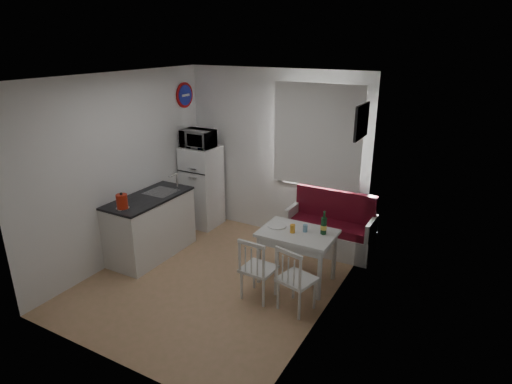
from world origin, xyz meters
TOP-DOWN VIEW (x-y plane):
  - floor at (0.00, 0.00)m, footprint 3.00×3.50m
  - ceiling at (0.00, 0.00)m, footprint 3.00×3.50m
  - wall_back at (0.00, 1.75)m, footprint 3.00×0.02m
  - wall_front at (0.00, -1.75)m, footprint 3.00×0.02m
  - wall_left at (-1.50, 0.00)m, footprint 0.02×3.50m
  - wall_right at (1.50, 0.00)m, footprint 0.02×3.50m
  - window at (0.70, 1.72)m, footprint 1.22×0.06m
  - curtain at (0.70, 1.65)m, footprint 1.35×0.02m
  - kitchen_counter at (-1.20, 0.16)m, footprint 0.62×1.32m
  - wall_sign at (-1.47, 1.45)m, footprint 0.03×0.40m
  - picture_frame at (1.48, 1.10)m, footprint 0.04×0.52m
  - bench at (1.04, 1.51)m, footprint 1.27×0.49m
  - dining_table at (0.95, 0.49)m, footprint 0.94×0.66m
  - chair_left at (0.70, -0.16)m, footprint 0.40×0.38m
  - chair_right at (1.20, -0.16)m, footprint 0.46×0.45m
  - fridge at (-1.18, 1.40)m, footprint 0.54×0.54m
  - microwave at (-1.18, 1.35)m, footprint 0.51×0.34m
  - kettle at (-1.15, -0.38)m, footprint 0.17×0.17m
  - wine_bottle at (1.25, 0.59)m, footprint 0.08×0.08m
  - drinking_glass_orange at (0.90, 0.44)m, footprint 0.06×0.06m
  - drinking_glass_blue at (1.03, 0.54)m, footprint 0.06×0.06m
  - plate at (0.65, 0.51)m, footprint 0.24×0.24m

SIDE VIEW (x-z plane):
  - floor at x=0.00m, z-range -0.01..0.01m
  - bench at x=1.04m, z-range -0.15..0.76m
  - kitchen_counter at x=-1.20m, z-range -0.12..1.04m
  - chair_left at x=0.70m, z-range 0.28..0.72m
  - chair_right at x=1.20m, z-range 0.29..0.72m
  - dining_table at x=0.95m, z-range 0.27..0.97m
  - fridge at x=-1.18m, z-range 0.00..1.36m
  - plate at x=0.65m, z-range 0.70..0.72m
  - drinking_glass_blue at x=1.03m, z-range 0.70..0.80m
  - drinking_glass_orange at x=0.90m, z-range 0.70..0.81m
  - wine_bottle at x=1.25m, z-range 0.70..1.01m
  - kettle at x=-1.15m, z-range 0.90..1.13m
  - wall_back at x=0.00m, z-range 0.00..2.60m
  - wall_front at x=0.00m, z-range 0.00..2.60m
  - wall_left at x=-1.50m, z-range 0.00..2.60m
  - wall_right at x=1.50m, z-range 0.00..2.60m
  - microwave at x=-1.18m, z-range 1.36..1.64m
  - window at x=0.70m, z-range 0.89..2.36m
  - curtain at x=0.70m, z-range 0.93..2.42m
  - picture_frame at x=1.48m, z-range 1.84..2.26m
  - wall_sign at x=-1.47m, z-range 1.95..2.35m
  - ceiling at x=0.00m, z-range 2.59..2.61m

